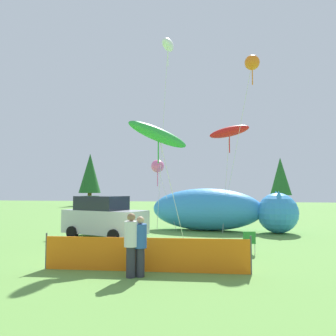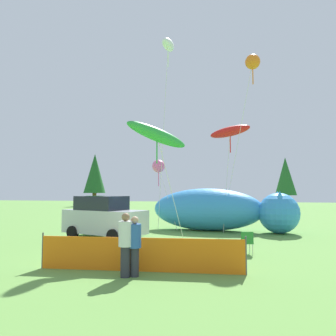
{
  "view_description": "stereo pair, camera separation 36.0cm",
  "coord_description": "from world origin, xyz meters",
  "px_view_note": "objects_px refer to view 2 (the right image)",
  "views": [
    {
      "loc": [
        3.61,
        -12.83,
        2.5
      ],
      "look_at": [
        0.27,
        4.77,
        3.73
      ],
      "focal_mm": 35.0,
      "sensor_mm": 36.0,
      "label": 1
    },
    {
      "loc": [
        3.96,
        -12.75,
        2.5
      ],
      "look_at": [
        0.27,
        4.77,
        3.73
      ],
      "focal_mm": 35.0,
      "sensor_mm": 36.0,
      "label": 2
    }
  ],
  "objects_px": {
    "folding_chair": "(246,241)",
    "kite_red_lizard": "(230,132)",
    "kite_green_fish": "(157,135)",
    "kite_orange_flower": "(252,63)",
    "spectator_in_grey_shirt": "(125,242)",
    "kite_white_ghost": "(168,46)",
    "inflatable_cat": "(220,211)",
    "parked_car": "(104,218)",
    "kite_pink_octopus": "(159,166)",
    "spectator_in_green_shirt": "(135,243)"
  },
  "relations": [
    {
      "from": "folding_chair",
      "to": "kite_white_ghost",
      "type": "distance_m",
      "value": 12.38
    },
    {
      "from": "kite_orange_flower",
      "to": "kite_red_lizard",
      "type": "xyz_separation_m",
      "value": [
        -1.32,
        1.39,
        -3.66
      ]
    },
    {
      "from": "parked_car",
      "to": "folding_chair",
      "type": "bearing_deg",
      "value": -2.71
    },
    {
      "from": "folding_chair",
      "to": "spectator_in_grey_shirt",
      "type": "height_order",
      "value": "spectator_in_grey_shirt"
    },
    {
      "from": "inflatable_cat",
      "to": "parked_car",
      "type": "bearing_deg",
      "value": -134.66
    },
    {
      "from": "parked_car",
      "to": "kite_white_ghost",
      "type": "bearing_deg",
      "value": 55.11
    },
    {
      "from": "spectator_in_grey_shirt",
      "to": "kite_green_fish",
      "type": "height_order",
      "value": "kite_green_fish"
    },
    {
      "from": "parked_car",
      "to": "folding_chair",
      "type": "xyz_separation_m",
      "value": [
        7.17,
        -2.85,
        -0.56
      ]
    },
    {
      "from": "folding_chair",
      "to": "kite_orange_flower",
      "type": "distance_m",
      "value": 10.68
    },
    {
      "from": "inflatable_cat",
      "to": "spectator_in_green_shirt",
      "type": "height_order",
      "value": "inflatable_cat"
    },
    {
      "from": "spectator_in_grey_shirt",
      "to": "kite_white_ghost",
      "type": "distance_m",
      "value": 13.62
    },
    {
      "from": "parked_car",
      "to": "kite_pink_octopus",
      "type": "xyz_separation_m",
      "value": [
        1.89,
        4.36,
        2.98
      ]
    },
    {
      "from": "kite_green_fish",
      "to": "spectator_in_grey_shirt",
      "type": "bearing_deg",
      "value": -86.44
    },
    {
      "from": "kite_green_fish",
      "to": "kite_orange_flower",
      "type": "bearing_deg",
      "value": 44.83
    },
    {
      "from": "spectator_in_green_shirt",
      "to": "kite_white_ghost",
      "type": "height_order",
      "value": "kite_white_ghost"
    },
    {
      "from": "kite_orange_flower",
      "to": "kite_pink_octopus",
      "type": "height_order",
      "value": "kite_orange_flower"
    },
    {
      "from": "spectator_in_green_shirt",
      "to": "kite_green_fish",
      "type": "distance_m",
      "value": 6.44
    },
    {
      "from": "spectator_in_green_shirt",
      "to": "kite_white_ghost",
      "type": "bearing_deg",
      "value": 95.7
    },
    {
      "from": "inflatable_cat",
      "to": "kite_pink_octopus",
      "type": "bearing_deg",
      "value": -171.4
    },
    {
      "from": "parked_car",
      "to": "kite_orange_flower",
      "type": "height_order",
      "value": "kite_orange_flower"
    },
    {
      "from": "folding_chair",
      "to": "kite_red_lizard",
      "type": "height_order",
      "value": "kite_red_lizard"
    },
    {
      "from": "kite_pink_octopus",
      "to": "kite_green_fish",
      "type": "bearing_deg",
      "value": -77.14
    },
    {
      "from": "spectator_in_green_shirt",
      "to": "parked_car",
      "type": "bearing_deg",
      "value": 119.41
    },
    {
      "from": "kite_pink_octopus",
      "to": "folding_chair",
      "type": "bearing_deg",
      "value": -53.83
    },
    {
      "from": "folding_chair",
      "to": "kite_green_fish",
      "type": "xyz_separation_m",
      "value": [
        -3.84,
        0.92,
        4.48
      ]
    },
    {
      "from": "folding_chair",
      "to": "spectator_in_grey_shirt",
      "type": "xyz_separation_m",
      "value": [
        -3.52,
        -4.17,
        0.49
      ]
    },
    {
      "from": "inflatable_cat",
      "to": "kite_green_fish",
      "type": "xyz_separation_m",
      "value": [
        -2.45,
        -6.33,
        3.79
      ]
    },
    {
      "from": "spectator_in_grey_shirt",
      "to": "kite_green_fish",
      "type": "relative_size",
      "value": 0.32
    },
    {
      "from": "inflatable_cat",
      "to": "spectator_in_grey_shirt",
      "type": "relative_size",
      "value": 4.93
    },
    {
      "from": "inflatable_cat",
      "to": "kite_red_lizard",
      "type": "xyz_separation_m",
      "value": [
        0.7,
        -0.5,
        4.86
      ]
    },
    {
      "from": "kite_orange_flower",
      "to": "kite_white_ghost",
      "type": "relative_size",
      "value": 0.88
    },
    {
      "from": "spectator_in_green_shirt",
      "to": "spectator_in_grey_shirt",
      "type": "xyz_separation_m",
      "value": [
        -0.24,
        -0.12,
        0.06
      ]
    },
    {
      "from": "parked_car",
      "to": "kite_red_lizard",
      "type": "bearing_deg",
      "value": 50.04
    },
    {
      "from": "inflatable_cat",
      "to": "kite_red_lizard",
      "type": "distance_m",
      "value": 4.94
    },
    {
      "from": "parked_car",
      "to": "kite_red_lizard",
      "type": "xyz_separation_m",
      "value": [
        6.48,
        3.9,
        4.99
      ]
    },
    {
      "from": "folding_chair",
      "to": "kite_orange_flower",
      "type": "xyz_separation_m",
      "value": [
        0.64,
        5.37,
        9.21
      ]
    },
    {
      "from": "kite_pink_octopus",
      "to": "parked_car",
      "type": "bearing_deg",
      "value": -113.45
    },
    {
      "from": "kite_pink_octopus",
      "to": "kite_white_ghost",
      "type": "height_order",
      "value": "kite_white_ghost"
    },
    {
      "from": "kite_orange_flower",
      "to": "kite_white_ghost",
      "type": "xyz_separation_m",
      "value": [
        -4.82,
        -0.34,
        1.29
      ]
    },
    {
      "from": "spectator_in_grey_shirt",
      "to": "kite_orange_flower",
      "type": "bearing_deg",
      "value": 66.44
    },
    {
      "from": "parked_car",
      "to": "kite_orange_flower",
      "type": "distance_m",
      "value": 11.92
    },
    {
      "from": "spectator_in_green_shirt",
      "to": "kite_red_lizard",
      "type": "relative_size",
      "value": 0.26
    },
    {
      "from": "folding_chair",
      "to": "kite_red_lizard",
      "type": "relative_size",
      "value": 0.13
    },
    {
      "from": "folding_chair",
      "to": "kite_green_fish",
      "type": "bearing_deg",
      "value": 63.11
    },
    {
      "from": "spectator_in_grey_shirt",
      "to": "kite_red_lizard",
      "type": "distance_m",
      "value": 12.37
    },
    {
      "from": "kite_green_fish",
      "to": "kite_white_ghost",
      "type": "bearing_deg",
      "value": 94.82
    },
    {
      "from": "kite_white_ghost",
      "to": "spectator_in_grey_shirt",
      "type": "bearing_deg",
      "value": -85.87
    },
    {
      "from": "spectator_in_green_shirt",
      "to": "kite_orange_flower",
      "type": "distance_m",
      "value": 13.46
    },
    {
      "from": "kite_orange_flower",
      "to": "spectator_in_grey_shirt",
      "type": "bearing_deg",
      "value": -113.56
    },
    {
      "from": "spectator_in_green_shirt",
      "to": "kite_white_ghost",
      "type": "distance_m",
      "value": 13.59
    }
  ]
}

